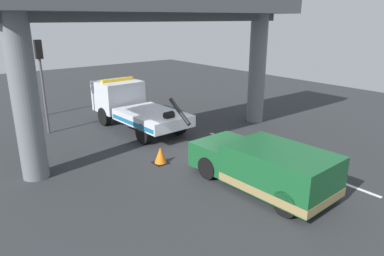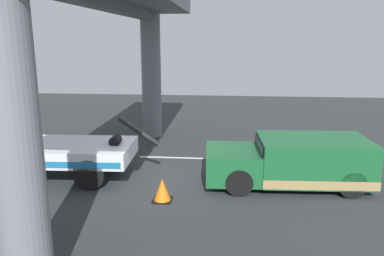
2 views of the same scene
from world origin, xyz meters
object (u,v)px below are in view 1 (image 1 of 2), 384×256
(tow_truck_white, at_px, (132,105))
(traffic_light_near, at_px, (40,67))
(traffic_light_far, at_px, (22,60))
(towed_van_green, at_px, (266,168))
(traffic_cone_orange, at_px, (160,156))

(tow_truck_white, height_order, traffic_light_near, traffic_light_near)
(traffic_light_near, height_order, traffic_light_far, traffic_light_far)
(tow_truck_white, relative_size, towed_van_green, 1.38)
(tow_truck_white, xyz_separation_m, traffic_light_far, (5.16, 3.98, 2.20))
(traffic_cone_orange, bearing_deg, traffic_light_far, 12.89)
(towed_van_green, bearing_deg, traffic_light_far, 15.52)
(towed_van_green, xyz_separation_m, traffic_light_far, (14.46, 4.01, 2.63))
(towed_van_green, bearing_deg, traffic_light_near, 20.12)
(tow_truck_white, height_order, traffic_cone_orange, tow_truck_white)
(traffic_light_far, relative_size, traffic_cone_orange, 6.88)
(tow_truck_white, distance_m, traffic_light_near, 4.84)
(traffic_light_near, bearing_deg, traffic_cone_orange, -160.94)
(traffic_cone_orange, bearing_deg, towed_van_green, -158.13)
(towed_van_green, height_order, traffic_cone_orange, towed_van_green)
(traffic_light_far, distance_m, traffic_cone_orange, 11.07)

